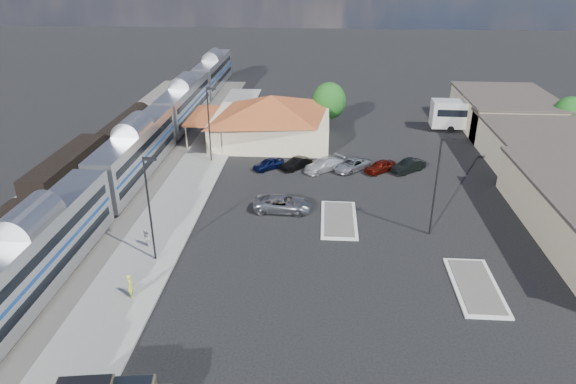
{
  "coord_description": "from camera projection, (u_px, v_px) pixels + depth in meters",
  "views": [
    {
      "loc": [
        2.25,
        -40.68,
        22.6
      ],
      "look_at": [
        -0.77,
        1.94,
        2.8
      ],
      "focal_mm": 32.0,
      "sensor_mm": 36.0,
      "label": 1
    }
  ],
  "objects": [
    {
      "name": "tree_depot",
      "position": [
        329.0,
        101.0,
        71.73
      ],
      "size": [
        4.71,
        4.71,
        6.63
      ],
      "color": "#382314",
      "rests_on": "ground"
    },
    {
      "name": "suv",
      "position": [
        283.0,
        204.0,
        49.44
      ],
      "size": [
        5.69,
        2.83,
        1.55
      ],
      "primitive_type": "imported",
      "rotation": [
        0.0,
        0.0,
        1.52
      ],
      "color": "#999BA0",
      "rests_on": "ground"
    },
    {
      "name": "parked_car_e",
      "position": [
        380.0,
        166.0,
        58.43
      ],
      "size": [
        4.11,
        3.73,
        1.36
      ],
      "primitive_type": "imported",
      "rotation": [
        0.0,
        0.0,
        -0.9
      ],
      "color": "#67140B",
      "rests_on": "ground"
    },
    {
      "name": "station_depot",
      "position": [
        271.0,
        118.0,
        67.16
      ],
      "size": [
        18.35,
        12.24,
        6.2
      ],
      "color": "#BDAE8A",
      "rests_on": "ground"
    },
    {
      "name": "parked_car_c",
      "position": [
        324.0,
        165.0,
        58.82
      ],
      "size": [
        5.23,
        4.81,
        1.47
      ],
      "primitive_type": "imported",
      "rotation": [
        0.0,
        0.0,
        -0.88
      ],
      "color": "silver",
      "rests_on": "ground"
    },
    {
      "name": "railbed",
      "position": [
        104.0,
        186.0,
        55.03
      ],
      "size": [
        16.0,
        100.0,
        0.12
      ],
      "primitive_type": "cube",
      "color": "#4C4944",
      "rests_on": "ground"
    },
    {
      "name": "traffic_island_north",
      "position": [
        476.0,
        286.0,
        38.29
      ],
      "size": [
        3.3,
        7.5,
        0.21
      ],
      "color": "silver",
      "rests_on": "ground"
    },
    {
      "name": "buildings_east",
      "position": [
        555.0,
        157.0,
        56.64
      ],
      "size": [
        14.4,
        51.4,
        4.8
      ],
      "color": "#C6B28C",
      "rests_on": "ground"
    },
    {
      "name": "lamp_plat_s",
      "position": [
        150.0,
        201.0,
        39.49
      ],
      "size": [
        1.08,
        0.25,
        9.0
      ],
      "color": "black",
      "rests_on": "ground"
    },
    {
      "name": "person_a",
      "position": [
        131.0,
        286.0,
        36.65
      ],
      "size": [
        0.68,
        0.79,
        1.84
      ],
      "primitive_type": "imported",
      "rotation": [
        0.0,
        0.0,
        2.01
      ],
      "color": "#C6CB3F",
      "rests_on": "platform"
    },
    {
      "name": "freight_cars",
      "position": [
        68.0,
        174.0,
        53.2
      ],
      "size": [
        2.8,
        46.0,
        4.0
      ],
      "color": "black",
      "rests_on": "ground"
    },
    {
      "name": "parked_car_f",
      "position": [
        408.0,
        166.0,
        58.48
      ],
      "size": [
        4.3,
        3.85,
        1.42
      ],
      "primitive_type": "imported",
      "rotation": [
        0.0,
        0.0,
        -0.9
      ],
      "color": "black",
      "rests_on": "ground"
    },
    {
      "name": "ground",
      "position": [
        295.0,
        229.0,
        46.47
      ],
      "size": [
        280.0,
        280.0,
        0.0
      ],
      "primitive_type": "plane",
      "color": "black",
      "rests_on": "ground"
    },
    {
      "name": "parked_car_a",
      "position": [
        269.0,
        164.0,
        59.26
      ],
      "size": [
        3.92,
        3.6,
        1.3
      ],
      "primitive_type": "imported",
      "rotation": [
        0.0,
        0.0,
        -0.88
      ],
      "color": "#0B133A",
      "rests_on": "ground"
    },
    {
      "name": "coach_bus",
      "position": [
        479.0,
        114.0,
        71.54
      ],
      "size": [
        13.16,
        3.05,
        4.21
      ],
      "rotation": [
        0.0,
        0.0,
        1.56
      ],
      "color": "white",
      "rests_on": "ground"
    },
    {
      "name": "parked_car_b",
      "position": [
        296.0,
        164.0,
        59.33
      ],
      "size": [
        3.74,
        3.74,
        1.29
      ],
      "primitive_type": "imported",
      "rotation": [
        0.0,
        0.0,
        -0.79
      ],
      "color": "black",
      "rests_on": "ground"
    },
    {
      "name": "lamp_plat_n",
      "position": [
        209.0,
        119.0,
        59.4
      ],
      "size": [
        1.08,
        0.25,
        9.0
      ],
      "color": "black",
      "rests_on": "ground"
    },
    {
      "name": "parked_car_d",
      "position": [
        352.0,
        165.0,
        58.91
      ],
      "size": [
        4.94,
        4.89,
        1.32
      ],
      "primitive_type": "imported",
      "rotation": [
        0.0,
        0.0,
        -0.8
      ],
      "color": "#9CA1A5",
      "rests_on": "ground"
    },
    {
      "name": "traffic_island_south",
      "position": [
        339.0,
        219.0,
        47.98
      ],
      "size": [
        3.3,
        7.5,
        0.21
      ],
      "color": "silver",
      "rests_on": "ground"
    },
    {
      "name": "person_b",
      "position": [
        146.0,
        238.0,
        43.11
      ],
      "size": [
        0.85,
        0.94,
        1.56
      ],
      "primitive_type": "imported",
      "rotation": [
        0.0,
        0.0,
        -1.14
      ],
      "color": "silver",
      "rests_on": "platform"
    },
    {
      "name": "lamp_lot",
      "position": [
        438.0,
        179.0,
        43.45
      ],
      "size": [
        1.08,
        0.25,
        9.0
      ],
      "color": "black",
      "rests_on": "ground"
    },
    {
      "name": "tree_east_c",
      "position": [
        569.0,
        115.0,
        66.24
      ],
      "size": [
        4.41,
        4.41,
        6.21
      ],
      "color": "#382314",
      "rests_on": "ground"
    },
    {
      "name": "passenger_train",
      "position": [
        136.0,
        154.0,
        55.9
      ],
      "size": [
        3.0,
        104.0,
        5.55
      ],
      "color": "silver",
      "rests_on": "ground"
    },
    {
      "name": "platform",
      "position": [
        182.0,
        196.0,
        52.63
      ],
      "size": [
        5.5,
        92.0,
        0.18
      ],
      "primitive_type": "cube",
      "color": "gray",
      "rests_on": "ground"
    }
  ]
}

